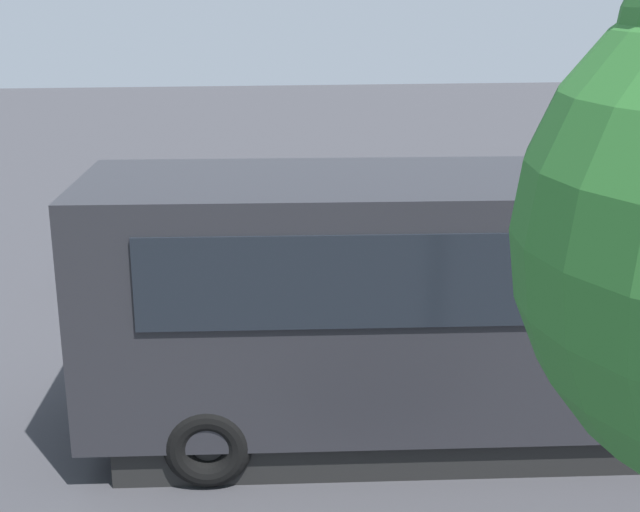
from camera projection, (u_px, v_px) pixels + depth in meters
ground_plane at (331, 314)px, 14.79m from camera, size 80.00×80.00×0.00m
tour_bus at (494, 307)px, 10.37m from camera, size 9.86×3.13×3.25m
spectator_far_left at (553, 277)px, 13.40m from camera, size 0.57×0.39×1.75m
spectator_left at (483, 280)px, 13.23m from camera, size 0.57×0.34×1.75m
spectator_centre at (403, 285)px, 12.98m from camera, size 0.57×0.38×1.78m
spectator_right at (322, 291)px, 12.96m from camera, size 0.58×0.37×1.66m
spectator_far_right at (252, 287)px, 12.82m from camera, size 0.57×0.38×1.81m
parked_motorcycle_silver at (165, 347)px, 12.18m from camera, size 2.02×0.74×0.99m
stunt_motorcycle at (124, 254)px, 16.14m from camera, size 2.01×0.78×1.23m
bay_line_a at (624, 302)px, 15.38m from camera, size 0.29×4.42×0.01m
bay_line_b at (465, 308)px, 15.06m from camera, size 0.30×4.61×0.01m
bay_line_c at (299, 315)px, 14.75m from camera, size 0.26×3.73×0.01m
bay_line_d at (126, 322)px, 14.43m from camera, size 0.28×4.21×0.01m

